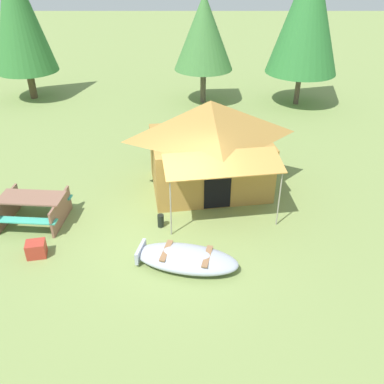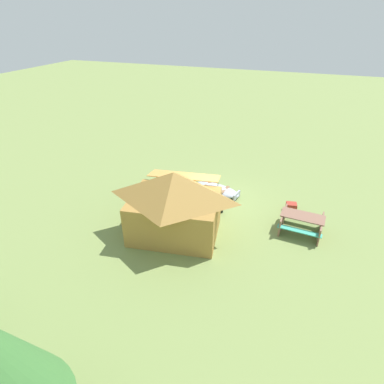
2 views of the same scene
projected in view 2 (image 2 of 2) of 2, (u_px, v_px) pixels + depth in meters
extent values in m
plane|color=olive|center=(215.00, 206.00, 14.56)|extent=(80.00, 80.00, 0.00)
ellipsoid|color=#A5ABBD|center=(216.00, 190.00, 15.51)|extent=(2.62, 1.52, 0.40)
ellipsoid|color=#393C42|center=(216.00, 189.00, 15.50)|extent=(2.40, 1.36, 0.14)
cube|color=#8A6040|center=(208.00, 184.00, 15.66)|extent=(0.30, 0.79, 0.04)
cube|color=#8A6040|center=(225.00, 189.00, 15.21)|extent=(0.30, 0.79, 0.04)
cube|color=#A5ABBD|center=(237.00, 196.00, 14.98)|extent=(0.22, 0.66, 0.30)
cube|color=#A77A39|center=(175.00, 216.00, 12.38)|extent=(3.74, 3.01, 1.68)
pyramid|color=#A77A39|center=(174.00, 185.00, 11.69)|extent=(4.03, 3.25, 1.09)
cube|color=black|center=(182.00, 202.00, 13.53)|extent=(0.76, 0.15, 1.34)
cube|color=#C88F43|center=(184.00, 176.00, 13.48)|extent=(3.18, 1.55, 0.25)
cylinder|color=gray|center=(157.00, 186.00, 14.59)|extent=(0.04, 0.04, 1.60)
cylinder|color=gray|center=(218.00, 192.00, 14.10)|extent=(0.04, 0.04, 1.60)
cube|color=#885E4B|center=(303.00, 216.00, 12.52)|extent=(1.74, 0.87, 0.04)
cube|color=#40B59B|center=(303.00, 215.00, 13.15)|extent=(1.71, 0.39, 0.04)
cube|color=#40B59B|center=(299.00, 231.00, 12.22)|extent=(1.71, 0.39, 0.04)
cube|color=#885E4B|center=(321.00, 229.00, 12.45)|extent=(0.17, 1.44, 0.74)
cube|color=#885E4B|center=(283.00, 220.00, 12.98)|extent=(0.17, 1.44, 0.74)
cube|color=#B13628|center=(291.00, 207.00, 14.14)|extent=(0.52, 0.45, 0.40)
cylinder|color=black|center=(221.00, 209.00, 14.03)|extent=(0.23, 0.23, 0.36)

